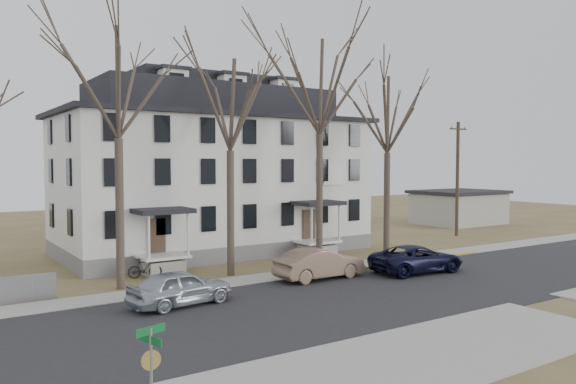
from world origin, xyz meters
TOP-DOWN VIEW (x-y plane):
  - ground at (0.00, 0.00)m, footprint 120.00×120.00m
  - main_road at (0.00, 2.00)m, footprint 120.00×10.00m
  - far_sidewalk at (0.00, 8.00)m, footprint 120.00×2.00m
  - near_sidewalk_left at (-8.00, -5.00)m, footprint 20.00×5.00m
  - yellow_curb at (5.00, 7.10)m, footprint 14.00×0.25m
  - boarding_house at (-2.00, 17.95)m, footprint 20.80×12.36m
  - distant_building at (26.00, 20.00)m, footprint 8.50×6.50m
  - tree_far_left at (-11.00, 9.80)m, footprint 8.40×8.40m
  - tree_mid_left at (-5.00, 9.80)m, footprint 7.80×7.80m
  - tree_center at (1.00, 9.80)m, footprint 9.00×9.00m
  - tree_mid_right at (6.50, 9.80)m, footprint 7.80×7.80m
  - utility_pole_far at (18.50, 14.00)m, footprint 2.00×0.28m
  - car_silver at (-9.88, 5.10)m, footprint 4.71×2.38m
  - car_tan at (-1.67, 6.20)m, footprint 4.92×1.75m
  - car_navy at (3.89, 4.64)m, footprint 5.62×3.01m
  - bicycle_left at (-7.68, 12.38)m, footprint 1.77×0.88m
  - bicycle_right at (-9.24, 11.40)m, footprint 1.82×1.06m
  - street_sign at (-15.06, -5.65)m, footprint 0.75×0.75m

SIDE VIEW (x-z plane):
  - ground at x=0.00m, z-range 0.00..0.00m
  - main_road at x=0.00m, z-range -0.02..0.02m
  - far_sidewalk at x=0.00m, z-range -0.04..0.04m
  - near_sidewalk_left at x=-8.00m, z-range -0.04..0.04m
  - yellow_curb at x=5.00m, z-range -0.03..0.03m
  - bicycle_left at x=-7.68m, z-range 0.00..0.89m
  - bicycle_right at x=-9.24m, z-range 0.00..1.06m
  - car_navy at x=3.89m, z-range 0.00..1.50m
  - car_silver at x=-9.88m, z-range 0.00..1.54m
  - car_tan at x=-1.67m, z-range 0.00..1.62m
  - distant_building at x=26.00m, z-range 0.00..3.35m
  - street_sign at x=-15.06m, z-range 0.43..3.05m
  - utility_pole_far at x=18.50m, z-range 0.15..9.65m
  - boarding_house at x=-2.00m, z-range -0.65..11.40m
  - tree_mid_left at x=-5.00m, z-range 3.23..15.97m
  - tree_mid_right at x=6.50m, z-range 3.23..15.97m
  - tree_far_left at x=-11.00m, z-range 3.48..17.20m
  - tree_center at x=1.00m, z-range 3.73..18.43m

